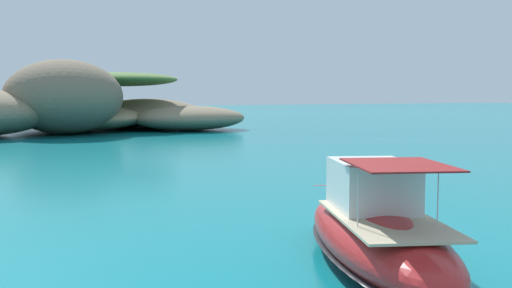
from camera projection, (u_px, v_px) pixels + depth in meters
name	position (u px, v px, depth m)	size (l,w,h in m)	color
islet_large	(106.00, 107.00, 71.47)	(30.40, 29.04, 8.21)	#756651
motorboat_red	(376.00, 232.00, 15.39)	(5.67, 9.68, 2.91)	red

